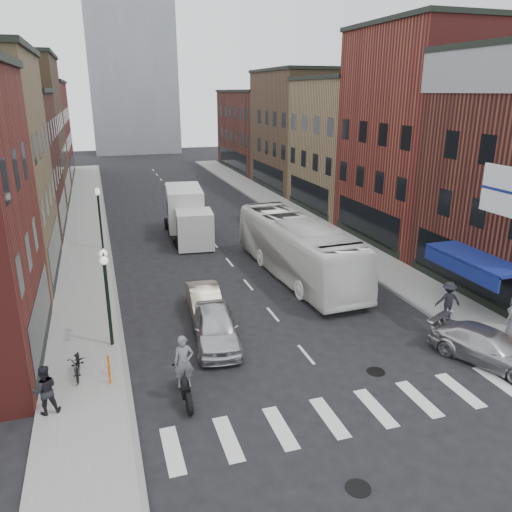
% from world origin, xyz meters
% --- Properties ---
extents(ground, '(160.00, 160.00, 0.00)m').
position_xyz_m(ground, '(0.00, 0.00, 0.00)').
color(ground, black).
rests_on(ground, ground).
extents(sidewalk_left, '(3.00, 74.00, 0.15)m').
position_xyz_m(sidewalk_left, '(-8.50, 22.00, 0.07)').
color(sidewalk_left, gray).
rests_on(sidewalk_left, ground).
extents(sidewalk_right, '(3.00, 74.00, 0.15)m').
position_xyz_m(sidewalk_right, '(8.50, 22.00, 0.07)').
color(sidewalk_right, gray).
rests_on(sidewalk_right, ground).
extents(curb_left, '(0.20, 74.00, 0.16)m').
position_xyz_m(curb_left, '(-7.00, 22.00, 0.00)').
color(curb_left, gray).
rests_on(curb_left, ground).
extents(curb_right, '(0.20, 74.00, 0.16)m').
position_xyz_m(curb_right, '(7.00, 22.00, 0.00)').
color(curb_right, gray).
rests_on(curb_right, ground).
extents(crosswalk_stripes, '(12.00, 2.20, 0.01)m').
position_xyz_m(crosswalk_stripes, '(0.00, -3.00, 0.00)').
color(crosswalk_stripes, silver).
rests_on(crosswalk_stripes, ground).
extents(bldg_left_far_a, '(10.30, 12.20, 13.30)m').
position_xyz_m(bldg_left_far_a, '(-14.99, 35.00, 6.65)').
color(bldg_left_far_a, brown).
rests_on(bldg_left_far_a, ground).
extents(bldg_left_far_b, '(10.30, 16.20, 11.30)m').
position_xyz_m(bldg_left_far_b, '(-14.99, 49.00, 5.65)').
color(bldg_left_far_b, maroon).
rests_on(bldg_left_far_b, ground).
extents(bldg_right_mid_a, '(10.30, 10.20, 14.30)m').
position_xyz_m(bldg_right_mid_a, '(15.00, 14.00, 7.15)').
color(bldg_right_mid_a, maroon).
rests_on(bldg_right_mid_a, ground).
extents(bldg_right_mid_b, '(10.30, 10.20, 11.30)m').
position_xyz_m(bldg_right_mid_b, '(14.99, 24.00, 5.65)').
color(bldg_right_mid_b, olive).
rests_on(bldg_right_mid_b, ground).
extents(bldg_right_far_a, '(10.30, 12.20, 12.30)m').
position_xyz_m(bldg_right_far_a, '(14.99, 35.00, 6.15)').
color(bldg_right_far_a, brown).
rests_on(bldg_right_far_a, ground).
extents(bldg_right_far_b, '(10.30, 16.20, 10.30)m').
position_xyz_m(bldg_right_far_b, '(14.99, 49.00, 5.15)').
color(bldg_right_far_b, '#401A17').
rests_on(bldg_right_far_b, ground).
extents(awning_blue, '(1.80, 5.00, 0.78)m').
position_xyz_m(awning_blue, '(8.93, 2.50, 2.63)').
color(awning_blue, navy).
rests_on(awning_blue, ground).
extents(billboard_sign, '(1.52, 3.00, 3.70)m').
position_xyz_m(billboard_sign, '(8.59, 0.50, 6.13)').
color(billboard_sign, black).
rests_on(billboard_sign, ground).
extents(streetlamp_near, '(0.32, 1.22, 4.11)m').
position_xyz_m(streetlamp_near, '(-7.40, 4.00, 2.91)').
color(streetlamp_near, black).
rests_on(streetlamp_near, ground).
extents(streetlamp_far, '(0.32, 1.22, 4.11)m').
position_xyz_m(streetlamp_far, '(-7.40, 18.00, 2.91)').
color(streetlamp_far, black).
rests_on(streetlamp_far, ground).
extents(bike_rack, '(0.08, 0.68, 0.80)m').
position_xyz_m(bike_rack, '(-7.60, 1.30, 0.55)').
color(bike_rack, '#D8590C').
rests_on(bike_rack, sidewalk_left).
extents(box_truck, '(2.99, 8.21, 3.48)m').
position_xyz_m(box_truck, '(-1.45, 19.17, 1.72)').
color(box_truck, silver).
rests_on(box_truck, ground).
extents(motorcycle_rider, '(0.70, 2.40, 2.44)m').
position_xyz_m(motorcycle_rider, '(-5.18, -0.62, 1.14)').
color(motorcycle_rider, black).
rests_on(motorcycle_rider, ground).
extents(transit_bus, '(3.40, 12.15, 3.35)m').
position_xyz_m(transit_bus, '(3.05, 9.51, 1.68)').
color(transit_bus, white).
rests_on(transit_bus, ground).
extents(sedan_left_near, '(2.33, 4.67, 1.53)m').
position_xyz_m(sedan_left_near, '(-3.24, 3.00, 0.76)').
color(sedan_left_near, silver).
rests_on(sedan_left_near, ground).
extents(sedan_left_far, '(1.70, 4.16, 1.34)m').
position_xyz_m(sedan_left_far, '(-3.06, 6.00, 0.67)').
color(sedan_left_far, '#ADA28C').
rests_on(sedan_left_far, ground).
extents(curb_car, '(3.53, 4.91, 1.32)m').
position_xyz_m(curb_car, '(6.50, -1.69, 0.66)').
color(curb_car, '#B1B1B6').
rests_on(curb_car, ground).
extents(parked_bicycle, '(0.62, 1.76, 0.92)m').
position_xyz_m(parked_bicycle, '(-8.68, 1.97, 0.61)').
color(parked_bicycle, black).
rests_on(parked_bicycle, sidewalk_left).
extents(ped_left_solo, '(0.89, 0.60, 1.69)m').
position_xyz_m(ped_left_solo, '(-9.60, -0.14, 0.99)').
color(ped_left_solo, black).
rests_on(ped_left_solo, sidewalk_left).
extents(ped_right_a, '(1.24, 0.85, 1.75)m').
position_xyz_m(ped_right_a, '(7.40, 1.94, 1.02)').
color(ped_right_a, black).
rests_on(ped_right_a, sidewalk_right).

